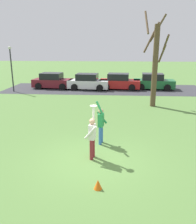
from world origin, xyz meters
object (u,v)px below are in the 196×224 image
at_px(person_catcher, 92,135).
at_px(parked_car_maroon, 53,81).
at_px(frisbee_disc, 93,106).
at_px(parked_car_red, 119,82).
at_px(field_cone_orange, 98,184).
at_px(parked_car_white, 88,82).
at_px(parked_car_green, 153,82).
at_px(bare_tree_tall, 155,62).
at_px(person_defender, 101,123).
at_px(lamppost_by_lot, 11,65).

relative_size(person_catcher, parked_car_maroon, 0.49).
bearing_deg(frisbee_disc, parked_car_red, 85.32).
distance_m(person_catcher, frisbee_disc, 1.13).
bearing_deg(parked_car_red, field_cone_orange, -88.38).
height_order(parked_car_white, parked_car_red, same).
bearing_deg(parked_car_green, field_cone_orange, -99.15).
relative_size(parked_car_white, field_cone_orange, 13.22).
height_order(parked_car_green, bare_tree_tall, bare_tree_tall).
height_order(parked_car_white, field_cone_orange, parked_car_white).
xyz_separation_m(frisbee_disc, parked_car_red, (1.27, 15.48, -1.37)).
xyz_separation_m(parked_car_green, bare_tree_tall, (-1.13, -7.19, 2.50)).
xyz_separation_m(frisbee_disc, field_cone_orange, (0.34, -2.30, -1.93)).
relative_size(person_defender, bare_tree_tall, 0.31).
bearing_deg(field_cone_orange, lamppost_by_lot, 120.84).
height_order(frisbee_disc, parked_car_maroon, frisbee_disc).
bearing_deg(parked_car_white, person_defender, -76.73).
bearing_deg(frisbee_disc, lamppost_by_lot, 124.02).
height_order(person_catcher, parked_car_red, person_catcher).
bearing_deg(person_defender, parked_car_green, 171.93).
height_order(parked_car_green, field_cone_orange, parked_car_green).
bearing_deg(field_cone_orange, parked_car_white, 97.29).
distance_m(parked_car_maroon, bare_tree_tall, 11.90).
relative_size(parked_car_white, parked_car_red, 1.00).
distance_m(person_defender, frisbee_disc, 1.71).
bearing_deg(person_defender, person_catcher, 0.00).
distance_m(person_catcher, bare_tree_tall, 9.74).
relative_size(person_defender, field_cone_orange, 6.37).
bearing_deg(lamppost_by_lot, person_defender, -52.61).
distance_m(frisbee_disc, parked_car_maroon, 16.58).
distance_m(person_catcher, lamppost_by_lot, 16.36).
distance_m(parked_car_maroon, field_cone_orange, 18.82).
xyz_separation_m(parked_car_maroon, parked_car_green, (10.42, 0.19, 0.00)).
bearing_deg(frisbee_disc, person_catcher, -99.39).
bearing_deg(parked_car_green, parked_car_white, -170.10).
xyz_separation_m(person_defender, field_cone_orange, (0.12, -3.59, -0.82)).
relative_size(parked_car_maroon, parked_car_red, 1.00).
xyz_separation_m(bare_tree_tall, lamppost_by_lot, (-12.64, 4.84, -0.65)).
xyz_separation_m(frisbee_disc, parked_car_maroon, (-5.67, 15.52, -1.37)).
xyz_separation_m(parked_car_green, lamppost_by_lot, (-13.77, -2.35, 1.86)).
relative_size(parked_car_maroon, lamppost_by_lot, 0.99).
xyz_separation_m(parked_car_green, field_cone_orange, (-4.41, -18.01, -0.57)).
height_order(parked_car_red, field_cone_orange, parked_car_red).
relative_size(parked_car_red, bare_tree_tall, 0.64).
distance_m(person_catcher, parked_car_red, 15.75).
distance_m(person_catcher, person_defender, 1.53).
xyz_separation_m(parked_car_red, lamppost_by_lot, (-10.28, -2.12, 1.86)).
relative_size(person_catcher, frisbee_disc, 7.60).
distance_m(frisbee_disc, lamppost_by_lot, 16.12).
distance_m(parked_car_white, field_cone_orange, 17.55).
xyz_separation_m(frisbee_disc, lamppost_by_lot, (-9.02, 13.36, 0.49)).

